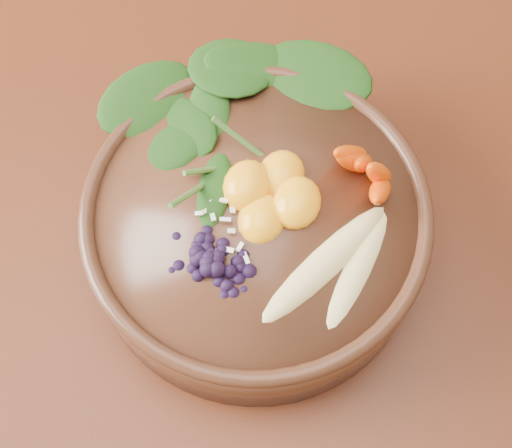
% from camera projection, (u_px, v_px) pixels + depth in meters
% --- Properties ---
extents(ground, '(4.00, 4.00, 0.00)m').
position_uv_depth(ground, '(175.00, 403.00, 1.27)').
color(ground, '#381E0F').
rests_on(ground, ground).
extents(dining_table, '(1.60, 0.90, 0.75)m').
position_uv_depth(dining_table, '(103.00, 266.00, 0.67)').
color(dining_table, '#331C0C').
rests_on(dining_table, ground).
extents(stoneware_bowl, '(0.33, 0.33, 0.07)m').
position_uv_depth(stoneware_bowl, '(256.00, 229.00, 0.55)').
color(stoneware_bowl, '#4E2C1C').
rests_on(stoneware_bowl, dining_table).
extents(kale_heap, '(0.21, 0.20, 0.04)m').
position_uv_depth(kale_heap, '(259.00, 118.00, 0.53)').
color(kale_heap, '#1D4513').
rests_on(kale_heap, stoneware_bowl).
extents(carrot_cluster, '(0.07, 0.07, 0.07)m').
position_uv_depth(carrot_cluster, '(370.00, 155.00, 0.50)').
color(carrot_cluster, '#F73E00').
rests_on(carrot_cluster, stoneware_bowl).
extents(banana_halves, '(0.09, 0.14, 0.02)m').
position_uv_depth(banana_halves, '(343.00, 259.00, 0.49)').
color(banana_halves, '#E0CC84').
rests_on(banana_halves, stoneware_bowl).
extents(mandarin_cluster, '(0.10, 0.10, 0.03)m').
position_uv_depth(mandarin_cluster, '(272.00, 187.00, 0.51)').
color(mandarin_cluster, '#FAA113').
rests_on(mandarin_cluster, stoneware_bowl).
extents(blueberry_pile, '(0.14, 0.13, 0.04)m').
position_uv_depth(blueberry_pile, '(210.00, 255.00, 0.48)').
color(blueberry_pile, black).
rests_on(blueberry_pile, stoneware_bowl).
extents(coconut_flakes, '(0.10, 0.09, 0.01)m').
position_uv_depth(coconut_flakes, '(242.00, 226.00, 0.51)').
color(coconut_flakes, white).
rests_on(coconut_flakes, stoneware_bowl).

